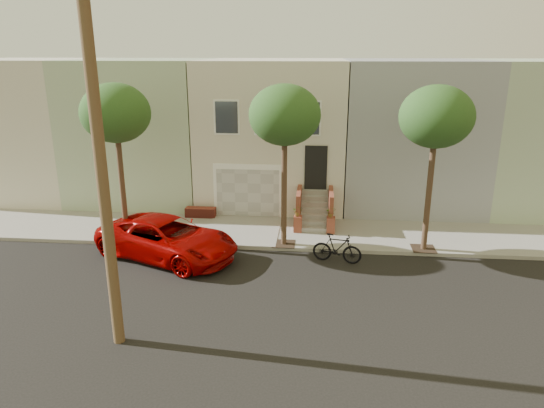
{
  "coord_description": "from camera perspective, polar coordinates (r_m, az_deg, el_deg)",
  "views": [
    {
      "loc": [
        2.25,
        -14.47,
        7.61
      ],
      "look_at": [
        0.61,
        3.0,
        2.1
      ],
      "focal_mm": 32.51,
      "sensor_mm": 36.0,
      "label": 1
    }
  ],
  "objects": [
    {
      "name": "motorcycle",
      "position": [
        18.54,
        7.55,
        -5.1
      ],
      "size": [
        1.91,
        0.9,
        1.11
      ],
      "primitive_type": "imported",
      "rotation": [
        0.0,
        0.0,
        1.36
      ],
      "color": "black",
      "rests_on": "ground"
    },
    {
      "name": "tree_mid",
      "position": [
        18.56,
        1.47,
        10.14
      ],
      "size": [
        2.7,
        2.57,
        6.3
      ],
      "color": "#2D2116",
      "rests_on": "sidewalk"
    },
    {
      "name": "tree_right",
      "position": [
        19.0,
        18.49,
        9.44
      ],
      "size": [
        2.7,
        2.57,
        6.3
      ],
      "color": "#2D2116",
      "rests_on": "sidewalk"
    },
    {
      "name": "pickup_truck",
      "position": [
        19.12,
        -12.03,
        -3.92
      ],
      "size": [
        6.13,
        4.53,
        1.55
      ],
      "primitive_type": "imported",
      "rotation": [
        0.0,
        0.0,
        1.17
      ],
      "color": "#960202",
      "rests_on": "ground"
    },
    {
      "name": "sidewalk",
      "position": [
        21.32,
        -1.05,
        -3.26
      ],
      "size": [
        40.0,
        3.7,
        0.15
      ],
      "primitive_type": "cube",
      "color": "gray",
      "rests_on": "ground"
    },
    {
      "name": "tree_left",
      "position": [
        20.08,
        -17.67,
        9.9
      ],
      "size": [
        2.7,
        2.57,
        6.3
      ],
      "color": "#2D2116",
      "rests_on": "sidewalk"
    },
    {
      "name": "ground",
      "position": [
        16.5,
        -3.14,
        -10.05
      ],
      "size": [
        90.0,
        90.0,
        0.0
      ],
      "primitive_type": "plane",
      "color": "black",
      "rests_on": "ground"
    },
    {
      "name": "house_row",
      "position": [
        26.06,
        0.34,
        8.68
      ],
      "size": [
        33.1,
        11.7,
        7.0
      ],
      "color": "beige",
      "rests_on": "sidewalk"
    }
  ]
}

